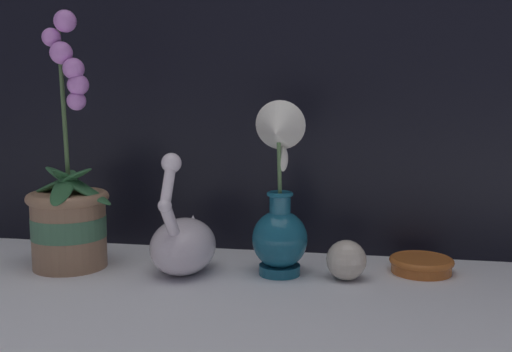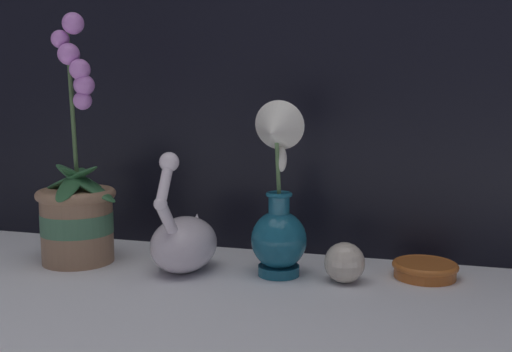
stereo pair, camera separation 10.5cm
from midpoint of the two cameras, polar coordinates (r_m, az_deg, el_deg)
ground_plane at (r=0.96m, az=-1.04°, el=-11.47°), size 2.80×2.80×0.00m
orchid_potted_plant at (r=1.16m, az=-14.24°, el=-2.97°), size 0.20×0.18×0.46m
swan_figurine at (r=1.09m, az=-4.09°, el=-6.14°), size 0.11×0.20×0.22m
blue_vase at (r=1.04m, az=5.01°, el=-3.18°), size 0.10×0.12×0.31m
glass_sphere at (r=1.04m, az=11.34°, el=-8.13°), size 0.07×0.07×0.07m
amber_dish at (r=1.11m, az=18.48°, el=-8.40°), size 0.11×0.11×0.03m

